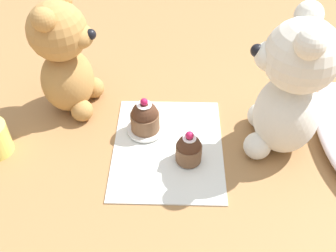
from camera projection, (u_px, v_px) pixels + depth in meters
ground_plane at (168, 148)px, 0.73m from camera, size 4.00×4.00×0.00m
knitted_placemat at (168, 147)px, 0.73m from camera, size 0.26×0.20×0.01m
teddy_bear_cream at (291, 89)px, 0.65m from camera, size 0.15×0.15×0.26m
teddy_bear_tan at (65, 58)px, 0.74m from camera, size 0.13×0.13×0.24m
cupcake_near_cream_bear at (189, 149)px, 0.69m from camera, size 0.05×0.05×0.07m
saucer_plate at (146, 129)px, 0.76m from camera, size 0.07×0.07×0.01m
cupcake_near_tan_bear at (145, 117)px, 0.74m from camera, size 0.06×0.06×0.07m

